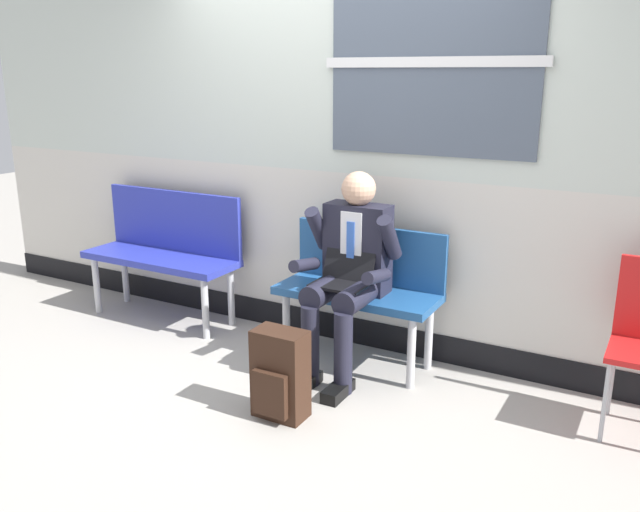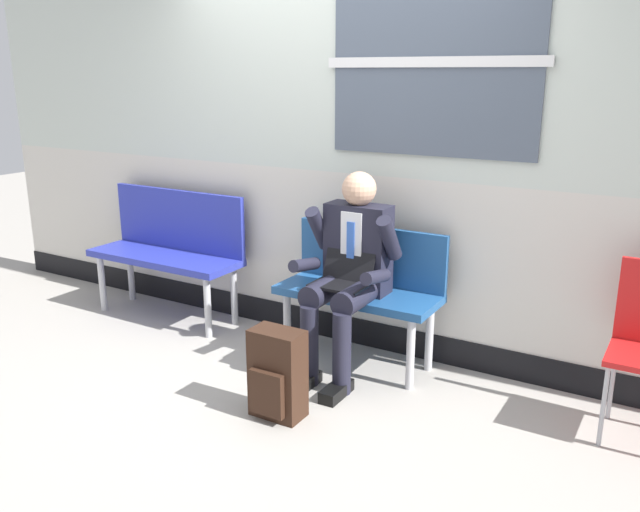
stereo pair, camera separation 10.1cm
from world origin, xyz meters
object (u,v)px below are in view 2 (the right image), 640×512
at_px(person_seated, 348,269).
at_px(bench_with_person, 362,283).
at_px(bench_empty, 171,244).
at_px(backpack, 277,375).

bearing_deg(person_seated, bench_with_person, 90.00).
bearing_deg(bench_empty, backpack, -29.42).
bearing_deg(backpack, bench_empty, 150.58).
relative_size(bench_empty, person_seated, 0.99).
bearing_deg(bench_with_person, person_seated, -90.00).
distance_m(bench_with_person, person_seated, 0.24).
xyz_separation_m(bench_with_person, bench_empty, (-1.64, 0.01, 0.04)).
bearing_deg(bench_empty, person_seated, -7.09).
xyz_separation_m(bench_with_person, backpack, (-0.06, -0.88, -0.28)).
distance_m(bench_empty, person_seated, 1.66).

